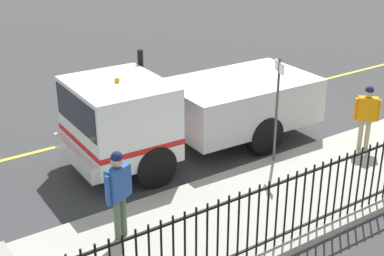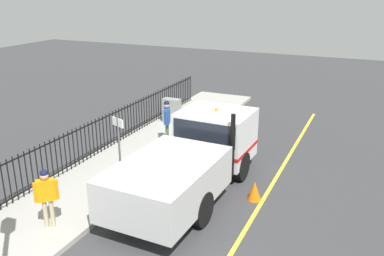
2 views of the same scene
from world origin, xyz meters
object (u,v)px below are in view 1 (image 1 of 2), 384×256
(pedestrian_distant, at_px, (367,111))
(street_sign, at_px, (277,99))
(work_truck, at_px, (179,109))
(worker_standing, at_px, (118,186))
(traffic_cone, at_px, (138,120))

(pedestrian_distant, bearing_deg, street_sign, 26.63)
(work_truck, height_order, worker_standing, work_truck)
(pedestrian_distant, xyz_separation_m, traffic_cone, (-4.35, -3.81, -0.84))
(worker_standing, relative_size, traffic_cone, 2.95)
(pedestrian_distant, height_order, traffic_cone, pedestrian_distant)
(street_sign, bearing_deg, work_truck, -139.47)
(worker_standing, bearing_deg, work_truck, 17.25)
(worker_standing, bearing_deg, pedestrian_distant, -23.44)
(work_truck, distance_m, pedestrian_distant, 4.48)
(street_sign, bearing_deg, pedestrian_distant, 71.88)
(street_sign, bearing_deg, traffic_cone, -156.43)
(traffic_cone, bearing_deg, worker_standing, -32.68)
(work_truck, bearing_deg, street_sign, -137.59)
(pedestrian_distant, distance_m, traffic_cone, 5.84)
(work_truck, xyz_separation_m, pedestrian_distant, (2.48, 3.73, -0.06))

